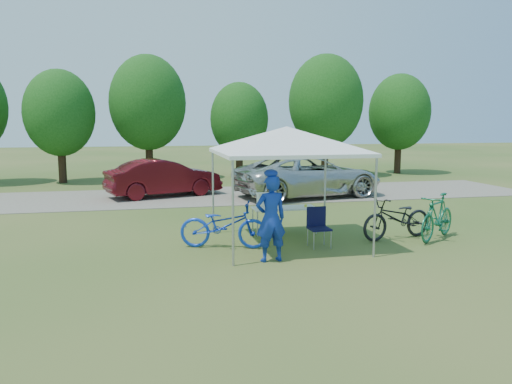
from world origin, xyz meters
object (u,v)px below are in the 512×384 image
Objects in this scene: folding_chair at (318,223)px; bike_green at (437,217)px; cooler at (268,200)px; sedan at (164,178)px; bike_blue at (224,225)px; folding_table at (284,209)px; cyclist at (271,219)px; minivan at (309,176)px; bike_dark at (398,218)px.

folding_chair is 0.49× the size of bike_green.
cooler is at bearing 117.05° from folding_chair.
bike_green is 10.61m from sedan.
bike_blue reaches higher than folding_chair.
folding_table is 3.73m from bike_green.
cyclist is (-0.54, -2.48, 0.03)m from cooler.
bike_green is 7.36m from minivan.
bike_blue is 8.25m from minivan.
cyclist is 9.76m from sedan.
bike_green is at bearing -23.29° from folding_table.
sedan reaches higher than cooler.
sedan is (-2.79, 7.12, 0.10)m from folding_table.
sedan reaches higher than bike_green.
bike_blue is 0.35× the size of minivan.
bike_blue is at bearing -129.62° from bike_green.
cooler is 0.28× the size of bike_green.
bike_dark is (-0.92, 0.24, -0.03)m from bike_green.
folding_table is 3.12× the size of cooler.
folding_chair is at bearing -151.89° from cyclist.
folding_chair is 0.45× the size of bike_dark.
bike_green is 0.43× the size of sedan.
minivan is at bearing 150.21° from bike_green.
bike_green reaches higher than bike_dark.
folding_chair is at bearing 152.32° from minivan.
sedan is (-1.05, 8.30, 0.20)m from bike_blue.
bike_blue is 8.37m from sedan.
folding_table is 0.88× the size of bike_green.
folding_table is 0.82× the size of bike_dark.
minivan is (0.07, 7.07, 0.28)m from bike_dark.
cyclist is at bearing 172.68° from sedan.
cyclist reaches higher than bike_dark.
minivan is (2.20, 7.33, 0.27)m from folding_chair.
cooler is 7.50m from sedan.
folding_table is 2.80m from bike_dark.
cyclist is 3.72m from bike_dark.
folding_table is 1.55m from folding_chair.
bike_green reaches higher than folding_chair.
sedan is at bearing 24.63° from bike_blue.
bike_dark is at bearing -22.72° from cooler.
cyclist reaches higher than folding_chair.
bike_blue reaches higher than cooler.
bike_blue is at bearing 169.16° from sedan.
bike_dark is (3.48, 1.24, -0.36)m from cyclist.
minivan reaches higher than folding_table.
cyclist is 0.31× the size of minivan.
cooler is at bearing -147.31° from bike_green.
cooler is 3.21m from bike_dark.
bike_green is at bearing -20.88° from cooler.
cyclist reaches higher than folding_table.
folding_table is at bearing -149.73° from bike_green.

